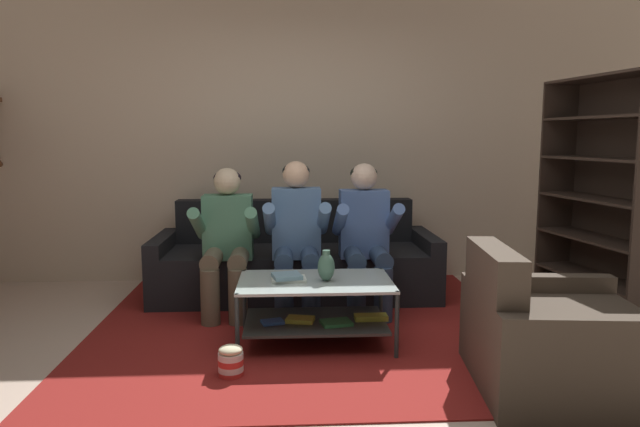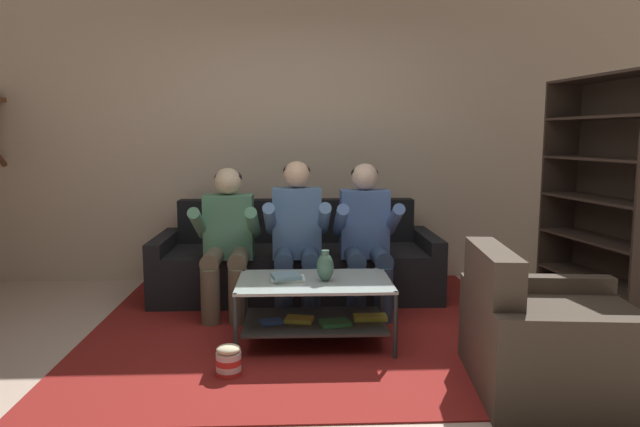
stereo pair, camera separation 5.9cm
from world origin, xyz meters
The scene contains 13 objects.
ground centered at (0.00, 0.00, 0.00)m, with size 16.80×16.80×0.00m, color beige.
back_partition centered at (0.00, 2.46, 1.45)m, with size 8.40×0.12×2.90m, color beige.
couch centered at (-0.12, 1.83, 0.27)m, with size 2.39×0.88×0.80m.
person_seated_left centered at (-0.66, 1.31, 0.62)m, with size 0.50×0.58×1.13m.
person_seated_middle centered at (-0.12, 1.31, 0.64)m, with size 0.50×0.58×1.18m.
person_seated_right centered at (0.41, 1.31, 0.63)m, with size 0.50×0.58×1.16m.
coffee_table centered at (0.00, 0.63, 0.28)m, with size 1.01×0.63×0.43m.
area_rug centered at (-0.07, 1.11, 0.01)m, with size 3.02×3.15×0.01m.
vase centered at (0.06, 0.61, 0.53)m, with size 0.11×0.11×0.20m.
book_stack centered at (-0.19, 0.63, 0.45)m, with size 0.24×0.21×0.05m.
bookshelf centered at (2.19, 1.13, 0.73)m, with size 0.50×1.12×1.81m.
armchair centered at (1.26, -0.12, 0.27)m, with size 0.99×1.01×0.78m.
popcorn_tub centered at (-0.52, 0.12, 0.09)m, with size 0.15×0.15×0.19m.
Camera 1 is at (-0.19, -3.03, 1.37)m, focal length 32.00 mm.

